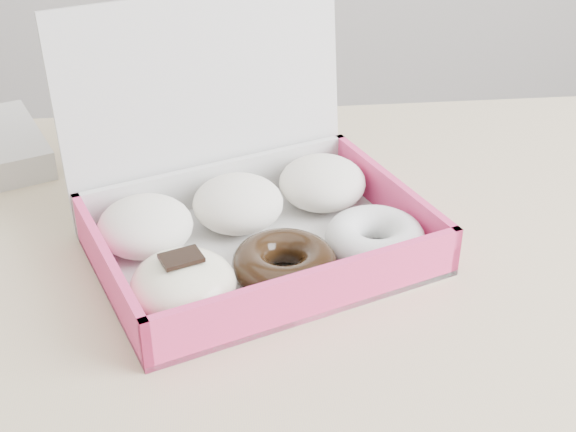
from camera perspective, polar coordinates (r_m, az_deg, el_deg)
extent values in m
cube|color=#D0BD88|center=(0.80, 2.44, -5.25)|extent=(1.20, 0.80, 0.04)
cube|color=silver|center=(0.81, -1.97, -2.67)|extent=(0.38, 0.33, 0.01)
cube|color=#EA3875|center=(0.71, 1.77, -5.62)|extent=(0.30, 0.12, 0.05)
cube|color=silver|center=(0.89, -5.03, 2.21)|extent=(0.30, 0.12, 0.05)
cube|color=#EA3875|center=(0.76, -12.66, -4.05)|extent=(0.09, 0.22, 0.05)
cube|color=#EA3875|center=(0.86, 7.33, 1.18)|extent=(0.09, 0.22, 0.05)
cube|color=silver|center=(0.87, -5.88, 8.07)|extent=(0.31, 0.14, 0.23)
ellipsoid|color=white|center=(0.81, -10.10, -0.71)|extent=(0.12, 0.12, 0.05)
ellipsoid|color=white|center=(0.84, -3.58, 0.91)|extent=(0.12, 0.12, 0.05)
ellipsoid|color=white|center=(0.87, 2.46, 2.39)|extent=(0.12, 0.12, 0.05)
ellipsoid|color=beige|center=(0.72, -7.44, -4.86)|extent=(0.12, 0.12, 0.05)
cube|color=black|center=(0.70, -7.60, -2.97)|extent=(0.04, 0.04, 0.00)
torus|color=black|center=(0.76, -0.26, -3.46)|extent=(0.13, 0.13, 0.03)
torus|color=white|center=(0.80, 6.20, -1.61)|extent=(0.13, 0.13, 0.03)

